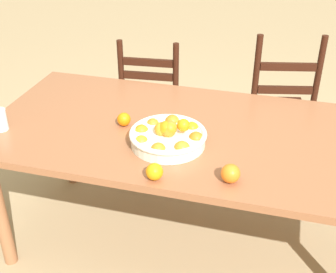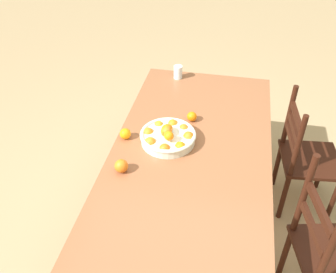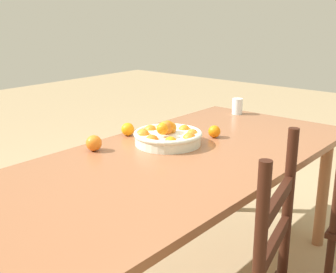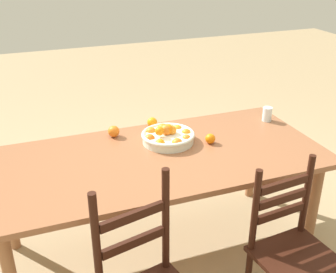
{
  "view_description": "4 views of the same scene",
  "coord_description": "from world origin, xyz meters",
  "views": [
    {
      "loc": [
        0.33,
        -1.78,
        1.77
      ],
      "look_at": [
        -0.12,
        -0.15,
        0.76
      ],
      "focal_mm": 47.84,
      "sensor_mm": 36.0,
      "label": 1
    },
    {
      "loc": [
        1.64,
        0.2,
        2.18
      ],
      "look_at": [
        -0.12,
        -0.15,
        0.76
      ],
      "focal_mm": 40.16,
      "sensor_mm": 36.0,
      "label": 2
    },
    {
      "loc": [
        1.48,
        1.18,
        1.37
      ],
      "look_at": [
        -0.12,
        -0.15,
        0.76
      ],
      "focal_mm": 46.51,
      "sensor_mm": 36.0,
      "label": 3
    },
    {
      "loc": [
        0.73,
        2.12,
        1.91
      ],
      "look_at": [
        -0.12,
        -0.15,
        0.76
      ],
      "focal_mm": 44.68,
      "sensor_mm": 36.0,
      "label": 4
    }
  ],
  "objects": [
    {
      "name": "orange_loose_0",
      "position": [
        -0.1,
        -0.42,
        0.76
      ],
      "size": [
        0.07,
        0.07,
        0.07
      ],
      "primitive_type": "sphere",
      "color": "orange",
      "rests_on": "dining_table"
    },
    {
      "name": "chair_near_window",
      "position": [
        0.33,
        0.8,
        0.46
      ],
      "size": [
        0.48,
        0.48,
        1.0
      ],
      "rotation": [
        0.0,
        0.0,
        3.37
      ],
      "color": "black",
      "rests_on": "ground"
    },
    {
      "name": "dining_table",
      "position": [
        0.0,
        0.0,
        0.65
      ],
      "size": [
        2.03,
        0.95,
        0.72
      ],
      "color": "brown",
      "rests_on": "ground"
    },
    {
      "name": "drinking_glass",
      "position": [
        -0.91,
        -0.23,
        0.77
      ],
      "size": [
        0.07,
        0.07,
        0.1
      ],
      "primitive_type": "cylinder",
      "color": "silver",
      "rests_on": "dining_table"
    },
    {
      "name": "fruit_bowl",
      "position": [
        -0.12,
        -0.15,
        0.77
      ],
      "size": [
        0.34,
        0.34,
        0.13
      ],
      "color": "silver",
      "rests_on": "dining_table"
    },
    {
      "name": "chair_by_cabinet",
      "position": [
        -0.47,
        0.75,
        0.44
      ],
      "size": [
        0.43,
        0.43,
        0.91
      ],
      "rotation": [
        0.0,
        0.0,
        3.24
      ],
      "color": "black",
      "rests_on": "ground"
    },
    {
      "name": "orange_loose_1",
      "position": [
        -0.37,
        -0.04,
        0.75
      ],
      "size": [
        0.06,
        0.06,
        0.06
      ],
      "primitive_type": "sphere",
      "color": "orange",
      "rests_on": "dining_table"
    },
    {
      "name": "ground_plane",
      "position": [
        0.0,
        0.0,
        0.0
      ],
      "size": [
        12.0,
        12.0,
        0.0
      ],
      "primitive_type": "plane",
      "color": "tan"
    },
    {
      "name": "orange_loose_2",
      "position": [
        0.19,
        -0.36,
        0.76
      ],
      "size": [
        0.08,
        0.08,
        0.08
      ],
      "primitive_type": "sphere",
      "color": "orange",
      "rests_on": "dining_table"
    }
  ]
}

